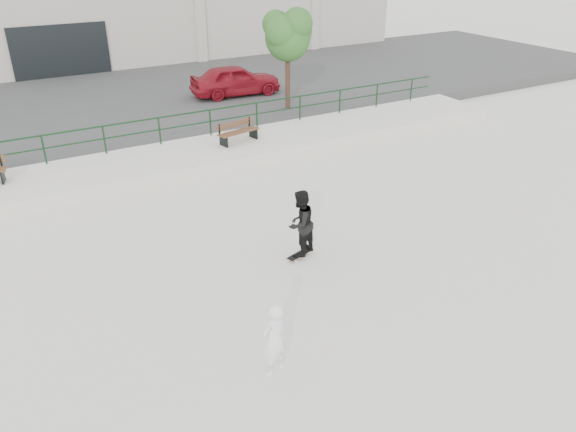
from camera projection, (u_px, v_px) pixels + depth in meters
ground at (279, 319)px, 12.20m from camera, size 120.00×120.00×0.00m
ledge at (146, 167)px, 19.43m from camera, size 30.00×3.00×0.50m
parking_strip at (91, 107)px, 26.00m from camera, size 60.00×14.00×0.50m
railing at (132, 129)px, 19.99m from camera, size 28.00×0.06×1.03m
bench_right at (238, 132)px, 20.83m from camera, size 1.73×0.82×0.77m
tree at (288, 33)px, 23.64m from camera, size 2.41×2.14×4.28m
red_car at (235, 80)px, 26.67m from camera, size 4.39×2.09×1.45m
skateboard at (300, 254)px, 14.50m from camera, size 0.80×0.42×0.09m
standing_skater at (300, 223)px, 14.09m from camera, size 1.06×0.97×1.77m
seated_skater at (274, 340)px, 10.37m from camera, size 0.64×0.50×1.56m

